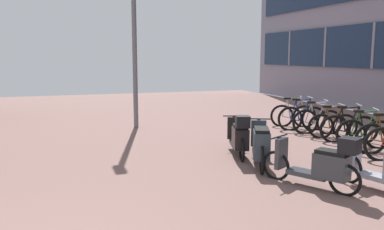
{
  "coord_description": "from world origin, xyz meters",
  "views": [
    {
      "loc": [
        0.86,
        -3.0,
        2.16
      ],
      "look_at": [
        3.11,
        3.66,
        1.11
      ],
      "focal_mm": 37.25,
      "sensor_mm": 36.0,
      "label": 1
    }
  ],
  "objects": [
    {
      "name": "bicycle_rack_07",
      "position": [
        7.68,
        7.44,
        0.34
      ],
      "size": [
        1.25,
        0.71,
        0.98
      ],
      "color": "black",
      "rests_on": "ground"
    },
    {
      "name": "scooter_mid",
      "position": [
        4.53,
        4.68,
        0.44
      ],
      "size": [
        0.81,
        1.76,
        0.98
      ],
      "color": "black",
      "rests_on": "ground"
    },
    {
      "name": "bicycle_rack_03",
      "position": [
        7.72,
        5.02,
        0.35
      ],
      "size": [
        1.31,
        0.7,
        1.01
      ],
      "color": "black",
      "rests_on": "ground"
    },
    {
      "name": "bicycle_rack_05",
      "position": [
        7.67,
        6.23,
        0.35
      ],
      "size": [
        1.3,
        0.61,
        0.99
      ],
      "color": "black",
      "rests_on": "ground"
    },
    {
      "name": "lamp_post",
      "position": [
        3.08,
        8.88,
        3.22
      ],
      "size": [
        0.2,
        0.52,
        5.8
      ],
      "color": "slate",
      "rests_on": "ground"
    },
    {
      "name": "bicycle_rack_06",
      "position": [
        7.58,
        6.84,
        0.36
      ],
      "size": [
        1.39,
        0.55,
        1.02
      ],
      "color": "black",
      "rests_on": "ground"
    },
    {
      "name": "bicycle_rack_04",
      "position": [
        7.72,
        5.62,
        0.33
      ],
      "size": [
        1.26,
        0.56,
        0.94
      ],
      "color": "black",
      "rests_on": "ground"
    },
    {
      "name": "scooter_near",
      "position": [
        4.58,
        3.79,
        0.43
      ],
      "size": [
        0.95,
        1.76,
        0.86
      ],
      "color": "black",
      "rests_on": "ground"
    },
    {
      "name": "scooter_extra",
      "position": [
        4.84,
        2.26,
        0.43
      ],
      "size": [
        1.01,
        1.56,
        0.94
      ],
      "color": "black",
      "rests_on": "ground"
    },
    {
      "name": "bicycle_rack_02",
      "position": [
        7.68,
        4.41,
        0.34
      ],
      "size": [
        1.23,
        0.68,
        0.98
      ],
      "color": "black",
      "rests_on": "ground"
    }
  ]
}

